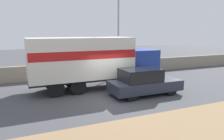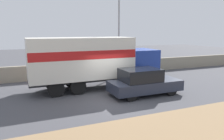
{
  "view_description": "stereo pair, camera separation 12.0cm",
  "coord_description": "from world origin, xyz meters",
  "px_view_note": "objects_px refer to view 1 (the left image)",
  "views": [
    {
      "loc": [
        -5.15,
        -11.09,
        3.88
      ],
      "look_at": [
        0.31,
        1.4,
        1.44
      ],
      "focal_mm": 35.0,
      "sensor_mm": 36.0,
      "label": 1
    },
    {
      "loc": [
        -5.04,
        -11.14,
        3.88
      ],
      "look_at": [
        0.31,
        1.4,
        1.44
      ],
      "focal_mm": 35.0,
      "sensor_mm": 36.0,
      "label": 2
    }
  ],
  "objects_px": {
    "street_lamp": "(118,30)",
    "box_truck": "(91,59)",
    "car_hatchback": "(143,82)",
    "pedestrian": "(157,64)"
  },
  "relations": [
    {
      "from": "street_lamp",
      "to": "box_truck",
      "type": "height_order",
      "value": "street_lamp"
    },
    {
      "from": "car_hatchback",
      "to": "pedestrian",
      "type": "distance_m",
      "value": 7.19
    },
    {
      "from": "street_lamp",
      "to": "pedestrian",
      "type": "bearing_deg",
      "value": -5.96
    },
    {
      "from": "box_truck",
      "to": "pedestrian",
      "type": "xyz_separation_m",
      "value": [
        7.26,
        2.69,
        -1.08
      ]
    },
    {
      "from": "street_lamp",
      "to": "box_truck",
      "type": "distance_m",
      "value": 5.03
    },
    {
      "from": "street_lamp",
      "to": "car_hatchback",
      "type": "relative_size",
      "value": 1.55
    },
    {
      "from": "car_hatchback",
      "to": "pedestrian",
      "type": "relative_size",
      "value": 2.48
    },
    {
      "from": "street_lamp",
      "to": "box_truck",
      "type": "relative_size",
      "value": 0.78
    },
    {
      "from": "street_lamp",
      "to": "pedestrian",
      "type": "xyz_separation_m",
      "value": [
        3.8,
        -0.4,
        -3.04
      ]
    },
    {
      "from": "street_lamp",
      "to": "car_hatchback",
      "type": "height_order",
      "value": "street_lamp"
    }
  ]
}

